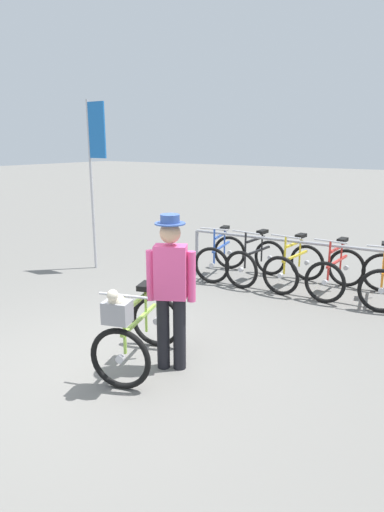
{
  "coord_description": "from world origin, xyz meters",
  "views": [
    {
      "loc": [
        3.31,
        -3.26,
        2.44
      ],
      "look_at": [
        0.12,
        1.39,
        1.0
      ],
      "focal_mm": 31.35,
      "sensor_mm": 36.0,
      "label": 1
    }
  ],
  "objects_px": {
    "racked_bike_orange": "(382,279)",
    "banner_flag": "(95,154)",
    "racked_bike_blue": "(221,257)",
    "racked_bike_red": "(336,272)",
    "person_with_featured_bike": "(171,287)",
    "racked_bike_black": "(256,261)",
    "racked_bike_yellow": "(294,267)",
    "featured_bicycle": "(135,329)"
  },
  "relations": [
    {
      "from": "racked_bike_orange",
      "to": "banner_flag",
      "type": "xyz_separation_m",
      "value": [
        -5.0,
        -1.17,
        1.86
      ]
    },
    {
      "from": "racked_bike_orange",
      "to": "racked_bike_blue",
      "type": "bearing_deg",
      "value": -175.4
    },
    {
      "from": "racked_bike_red",
      "to": "person_with_featured_bike",
      "type": "bearing_deg",
      "value": -101.68
    },
    {
      "from": "racked_bike_orange",
      "to": "person_with_featured_bike",
      "type": "distance_m",
      "value": 3.89
    },
    {
      "from": "racked_bike_orange",
      "to": "person_with_featured_bike",
      "type": "bearing_deg",
      "value": -111.74
    },
    {
      "from": "racked_bike_black",
      "to": "banner_flag",
      "type": "xyz_separation_m",
      "value": [
        -2.91,
        -1.0,
        1.86
      ]
    },
    {
      "from": "racked_bike_black",
      "to": "racked_bike_yellow",
      "type": "height_order",
      "value": "same"
    },
    {
      "from": "racked_bike_yellow",
      "to": "racked_bike_orange",
      "type": "xyz_separation_m",
      "value": [
        1.4,
        0.11,
        -0.0
      ]
    },
    {
      "from": "banner_flag",
      "to": "racked_bike_blue",
      "type": "bearing_deg",
      "value": 23.16
    },
    {
      "from": "racked_bike_yellow",
      "to": "banner_flag",
      "type": "relative_size",
      "value": 0.36
    },
    {
      "from": "racked_bike_red",
      "to": "featured_bicycle",
      "type": "bearing_deg",
      "value": -104.86
    },
    {
      "from": "racked_bike_black",
      "to": "person_with_featured_bike",
      "type": "height_order",
      "value": "person_with_featured_bike"
    },
    {
      "from": "racked_bike_orange",
      "to": "banner_flag",
      "type": "distance_m",
      "value": 5.46
    },
    {
      "from": "person_with_featured_bike",
      "to": "banner_flag",
      "type": "bearing_deg",
      "value": 146.08
    },
    {
      "from": "racked_bike_blue",
      "to": "banner_flag",
      "type": "height_order",
      "value": "banner_flag"
    },
    {
      "from": "racked_bike_black",
      "to": "featured_bicycle",
      "type": "xyz_separation_m",
      "value": [
        0.39,
        -3.68,
        0.12
      ]
    },
    {
      "from": "racked_bike_blue",
      "to": "person_with_featured_bike",
      "type": "height_order",
      "value": "person_with_featured_bike"
    },
    {
      "from": "banner_flag",
      "to": "featured_bicycle",
      "type": "bearing_deg",
      "value": -39.1
    },
    {
      "from": "featured_bicycle",
      "to": "person_with_featured_bike",
      "type": "relative_size",
      "value": 0.73
    },
    {
      "from": "featured_bicycle",
      "to": "racked_bike_black",
      "type": "bearing_deg",
      "value": 96.03
    },
    {
      "from": "racked_bike_black",
      "to": "racked_bike_yellow",
      "type": "xyz_separation_m",
      "value": [
        0.7,
        0.06,
        0.0
      ]
    },
    {
      "from": "racked_bike_black",
      "to": "featured_bicycle",
      "type": "height_order",
      "value": "featured_bicycle"
    },
    {
      "from": "racked_bike_red",
      "to": "featured_bicycle",
      "type": "xyz_separation_m",
      "value": [
        -1.01,
        -3.79,
        0.12
      ]
    },
    {
      "from": "racked_bike_blue",
      "to": "banner_flag",
      "type": "bearing_deg",
      "value": -156.84
    },
    {
      "from": "racked_bike_yellow",
      "to": "racked_bike_red",
      "type": "xyz_separation_m",
      "value": [
        0.7,
        0.06,
        -0.0
      ]
    },
    {
      "from": "racked_bike_blue",
      "to": "racked_bike_black",
      "type": "height_order",
      "value": "same"
    },
    {
      "from": "racked_bike_blue",
      "to": "racked_bike_black",
      "type": "bearing_deg",
      "value": 4.6
    },
    {
      "from": "racked_bike_yellow",
      "to": "person_with_featured_bike",
      "type": "height_order",
      "value": "person_with_featured_bike"
    },
    {
      "from": "featured_bicycle",
      "to": "banner_flag",
      "type": "height_order",
      "value": "banner_flag"
    },
    {
      "from": "racked_bike_yellow",
      "to": "racked_bike_orange",
      "type": "distance_m",
      "value": 1.4
    },
    {
      "from": "racked_bike_blue",
      "to": "racked_bike_orange",
      "type": "xyz_separation_m",
      "value": [
        2.79,
        0.22,
        0.0
      ]
    },
    {
      "from": "racked_bike_blue",
      "to": "racked_bike_black",
      "type": "xyz_separation_m",
      "value": [
        0.7,
        0.06,
        0.0
      ]
    },
    {
      "from": "racked_bike_yellow",
      "to": "banner_flag",
      "type": "distance_m",
      "value": 4.19
    },
    {
      "from": "racked_bike_yellow",
      "to": "featured_bicycle",
      "type": "height_order",
      "value": "featured_bicycle"
    },
    {
      "from": "racked_bike_blue",
      "to": "racked_bike_red",
      "type": "height_order",
      "value": "same"
    },
    {
      "from": "racked_bike_red",
      "to": "banner_flag",
      "type": "bearing_deg",
      "value": -165.49
    },
    {
      "from": "racked_bike_yellow",
      "to": "racked_bike_orange",
      "type": "bearing_deg",
      "value": 4.6
    },
    {
      "from": "racked_bike_red",
      "to": "featured_bicycle",
      "type": "distance_m",
      "value": 3.93
    },
    {
      "from": "featured_bicycle",
      "to": "person_with_featured_bike",
      "type": "distance_m",
      "value": 0.61
    },
    {
      "from": "racked_bike_red",
      "to": "featured_bicycle",
      "type": "relative_size",
      "value": 0.91
    },
    {
      "from": "featured_bicycle",
      "to": "racked_bike_red",
      "type": "bearing_deg",
      "value": 75.14
    },
    {
      "from": "racked_bike_black",
      "to": "featured_bicycle",
      "type": "distance_m",
      "value": 3.7
    }
  ]
}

